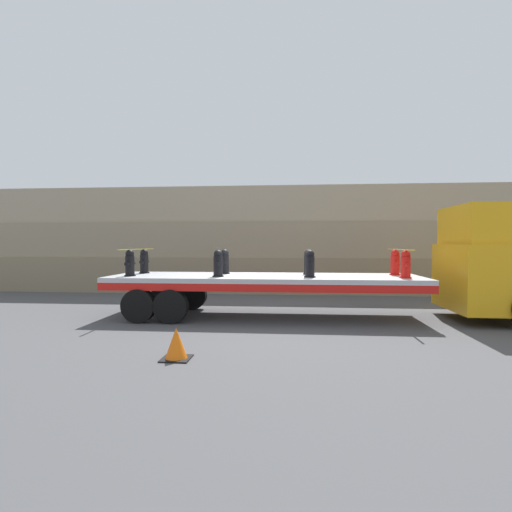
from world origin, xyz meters
name	(u,v)px	position (x,y,z in m)	size (l,w,h in m)	color
ground_plane	(265,317)	(0.00, 0.00, 0.00)	(120.00, 120.00, 0.00)	#474749
rock_cliff	(275,240)	(0.00, 6.58, 2.24)	(60.00, 3.30, 4.47)	#84755B
truck_cab	(493,265)	(6.12, 0.00, 1.51)	(2.25, 2.64, 3.08)	orange
flatbed_trailer	(241,284)	(-0.68, 0.00, 0.94)	(8.61, 2.54, 1.17)	#B2B2B7
fire_hydrant_black_near_0	(130,263)	(-3.70, -0.54, 1.52)	(0.31, 0.52, 0.73)	black
fire_hydrant_black_far_0	(144,262)	(-3.70, 0.54, 1.52)	(0.31, 0.52, 0.73)	black
fire_hydrant_black_near_1	(218,264)	(-1.23, -0.54, 1.52)	(0.31, 0.52, 0.73)	black
fire_hydrant_black_far_1	(225,262)	(-1.23, 0.54, 1.52)	(0.31, 0.52, 0.73)	black
fire_hydrant_black_near_2	(310,264)	(1.23, -0.54, 1.52)	(0.31, 0.52, 0.73)	black
fire_hydrant_black_far_2	(308,262)	(1.23, 0.54, 1.52)	(0.31, 0.52, 0.73)	black
fire_hydrant_red_near_3	(406,265)	(3.70, -0.54, 1.52)	(0.31, 0.52, 0.73)	red
fire_hydrant_red_far_3	(395,263)	(3.70, 0.54, 1.52)	(0.31, 0.52, 0.73)	red
cargo_strap_rear	(137,249)	(-3.70, 0.00, 1.91)	(0.05, 2.64, 0.01)	yellow
cargo_strap_middle	(400,250)	(3.70, 0.00, 1.91)	(0.05, 2.64, 0.01)	yellow
traffic_cone	(176,344)	(-1.30, -4.27, 0.27)	(0.51, 0.51, 0.57)	black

